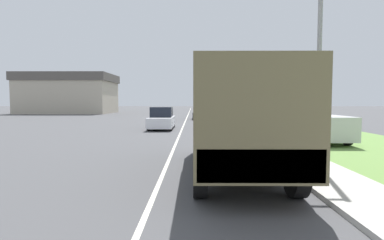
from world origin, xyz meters
name	(u,v)px	position (x,y,z in m)	size (l,w,h in m)	color
ground_plane	(186,119)	(0.00, 40.00, 0.00)	(180.00, 180.00, 0.00)	#4C4C4F
lane_centre_stripe	(186,119)	(0.00, 40.00, 0.00)	(0.12, 120.00, 0.00)	silver
sidewalk_right	(224,118)	(4.50, 40.00, 0.06)	(1.80, 120.00, 0.12)	beige
grass_strip_right	(262,119)	(8.90, 40.00, 0.01)	(7.00, 120.00, 0.02)	#6B9347
military_truck	(235,116)	(2.07, 13.40, 1.68)	(2.39, 7.10, 2.96)	#545B3D
car_nearest_ahead	(162,119)	(-1.53, 27.28, 0.74)	(1.78, 4.30, 1.66)	silver
car_second_ahead	(200,114)	(1.64, 39.65, 0.64)	(1.78, 3.93, 1.42)	black
pickup_truck	(312,123)	(7.24, 20.85, 0.93)	(2.07, 5.40, 1.94)	silver
lamp_post	(312,38)	(4.53, 14.10, 4.03)	(1.69, 0.24, 6.50)	gray
building_distant	(69,94)	(-20.91, 57.02, 3.44)	(15.28, 10.41, 6.79)	#B2A893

